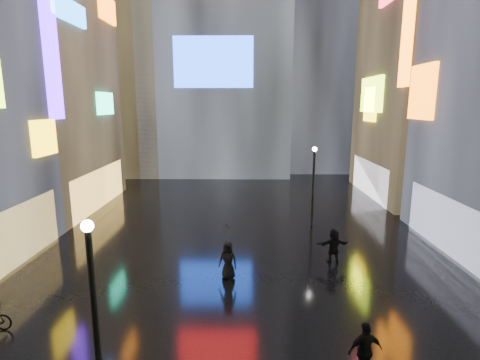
{
  "coord_description": "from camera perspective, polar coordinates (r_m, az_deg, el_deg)",
  "views": [
    {
      "loc": [
        0.18,
        -2.1,
        7.87
      ],
      "look_at": [
        0.0,
        12.0,
        5.0
      ],
      "focal_mm": 28.0,
      "sensor_mm": 36.0,
      "label": 1
    }
  ],
  "objects": [
    {
      "name": "pedestrian_3",
      "position": [
        12.42,
        18.53,
        -23.4
      ],
      "size": [
        1.09,
        0.61,
        1.76
      ],
      "primitive_type": "imported",
      "rotation": [
        0.0,
        0.0,
        3.33
      ],
      "color": "black",
      "rests_on": "ground"
    },
    {
      "name": "pedestrian_4",
      "position": [
        17.44,
        -1.84,
        -12.15
      ],
      "size": [
        0.99,
        0.8,
        1.75
      ],
      "primitive_type": "imported",
      "rotation": [
        0.0,
        0.0,
        -0.32
      ],
      "color": "black",
      "rests_on": "ground"
    },
    {
      "name": "ground",
      "position": [
        23.46,
        0.26,
        -8.1
      ],
      "size": [
        140.0,
        140.0,
        0.0
      ],
      "primitive_type": "plane",
      "color": "black",
      "rests_on": "ground"
    },
    {
      "name": "lamp_near",
      "position": [
        10.39,
        -21.34,
        -17.64
      ],
      "size": [
        0.3,
        0.3,
        5.2
      ],
      "color": "black",
      "rests_on": "ground"
    },
    {
      "name": "building_left_far",
      "position": [
        32.57,
        -30.21,
        15.48
      ],
      "size": [
        10.28,
        12.0,
        22.0
      ],
      "color": "black",
      "rests_on": "ground"
    },
    {
      "name": "lamp_far",
      "position": [
        24.68,
        11.11,
        -0.24
      ],
      "size": [
        0.3,
        0.3,
        5.2
      ],
      "color": "black",
      "rests_on": "ground"
    },
    {
      "name": "building_right_far",
      "position": [
        36.29,
        28.36,
        19.87
      ],
      "size": [
        10.28,
        12.0,
        28.0
      ],
      "color": "black",
      "rests_on": "ground"
    },
    {
      "name": "tower_flank_left",
      "position": [
        46.61,
        -17.8,
        17.28
      ],
      "size": [
        10.0,
        10.0,
        26.0
      ],
      "primitive_type": "cube",
      "color": "black",
      "rests_on": "ground"
    },
    {
      "name": "umbrella_2",
      "position": [
        16.96,
        -1.87,
        -8.09
      ],
      "size": [
        1.21,
        1.22,
        0.87
      ],
      "primitive_type": "imported",
      "rotation": [
        0.0,
        0.0,
        3.47
      ],
      "color": "black",
      "rests_on": "pedestrian_4"
    },
    {
      "name": "tower_flank_right",
      "position": [
        49.75,
        11.8,
        21.84
      ],
      "size": [
        12.0,
        12.0,
        34.0
      ],
      "primitive_type": "cube",
      "color": "black",
      "rests_on": "ground"
    },
    {
      "name": "pedestrian_5",
      "position": [
        19.65,
        14.07,
        -9.7
      ],
      "size": [
        1.69,
        0.73,
        1.76
      ],
      "primitive_type": "imported",
      "rotation": [
        0.0,
        0.0,
        3.27
      ],
      "color": "black",
      "rests_on": "ground"
    }
  ]
}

